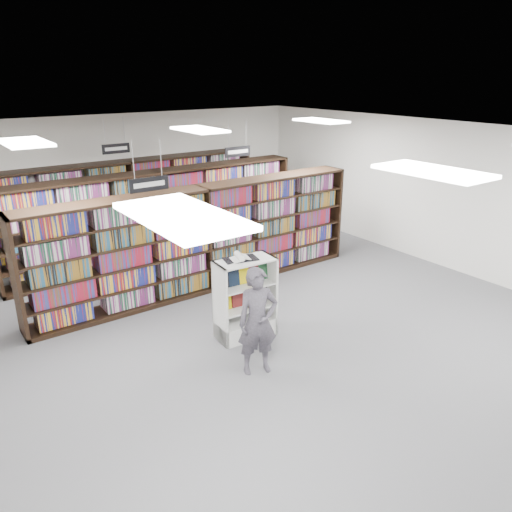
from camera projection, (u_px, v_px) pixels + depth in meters
floor at (264, 325)px, 8.70m from camera, size 12.00×12.00×0.00m
ceiling at (265, 139)px, 7.59m from camera, size 10.00×12.00×0.10m
wall_back at (124, 178)px, 12.71m from camera, size 10.00×0.10×3.20m
wall_right at (448, 196)px, 10.88m from camera, size 0.10×12.00×3.20m
bookshelf_row_near at (204, 239)px, 9.85m from camera, size 7.00×0.60×2.10m
bookshelf_row_mid at (160, 217)px, 11.38m from camera, size 7.00×0.60×2.10m
bookshelf_row_far at (130, 202)px, 12.67m from camera, size 7.00×0.60×2.10m
aisle_sign_left at (149, 183)px, 7.76m from camera, size 0.65×0.02×0.80m
aisle_sign_right at (238, 151)px, 10.92m from camera, size 0.65×0.02×0.80m
aisle_sign_center at (116, 148)px, 11.35m from camera, size 0.65×0.02×0.80m
troffer_front_left at (182, 216)px, 3.67m from camera, size 0.60×1.20×0.04m
troffer_front_center at (433, 171)px, 5.32m from camera, size 0.60×1.20×0.04m
troffer_back_left at (25, 142)px, 7.48m from camera, size 0.60×1.20×0.04m
troffer_back_center at (200, 130)px, 9.12m from camera, size 0.60×1.20×0.04m
troffer_back_right at (321, 121)px, 10.76m from camera, size 0.60×1.20×0.04m
endcap_display at (244, 309)px, 8.24m from camera, size 1.00×0.56×1.36m
open_book at (240, 258)px, 7.90m from camera, size 0.60×0.44×0.12m
shopper at (258, 321)px, 7.12m from camera, size 0.68×0.56×1.62m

